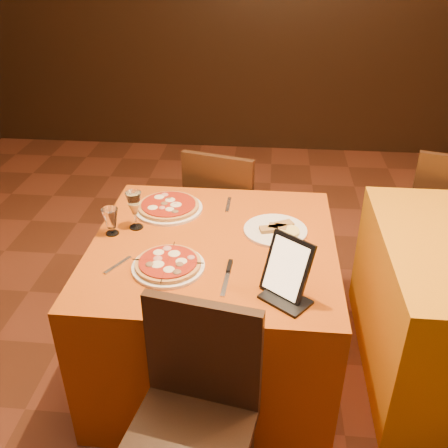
# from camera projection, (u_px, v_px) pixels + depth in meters

# --- Properties ---
(floor) EXTENTS (6.00, 7.00, 0.01)m
(floor) POSITION_uv_depth(u_px,v_px,m) (262.00, 429.00, 2.28)
(floor) COLOR #5E2D19
(floor) RESTS_ON ground
(wall_back) EXTENTS (6.00, 0.01, 2.80)m
(wall_back) POSITION_uv_depth(u_px,v_px,m) (279.00, 5.00, 4.59)
(wall_back) COLOR black
(wall_back) RESTS_ON floor
(main_table) EXTENTS (1.10, 1.10, 0.75)m
(main_table) POSITION_uv_depth(u_px,v_px,m) (214.00, 307.00, 2.44)
(main_table) COLOR #AC460B
(main_table) RESTS_ON floor
(chair_main_near) EXTENTS (0.49, 0.49, 0.91)m
(chair_main_near) POSITION_uv_depth(u_px,v_px,m) (187.00, 441.00, 1.70)
(chair_main_near) COLOR black
(chair_main_near) RESTS_ON floor
(chair_main_far) EXTENTS (0.53, 0.53, 0.91)m
(chair_main_far) POSITION_uv_depth(u_px,v_px,m) (229.00, 213.00, 3.10)
(chair_main_far) COLOR black
(chair_main_far) RESTS_ON floor
(chair_side_far) EXTENTS (0.56, 0.56, 0.91)m
(chair_side_far) POSITION_uv_depth(u_px,v_px,m) (442.00, 214.00, 3.10)
(chair_side_far) COLOR black
(chair_side_far) RESTS_ON floor
(pizza_near) EXTENTS (0.31, 0.31, 0.03)m
(pizza_near) POSITION_uv_depth(u_px,v_px,m) (168.00, 265.00, 2.07)
(pizza_near) COLOR white
(pizza_near) RESTS_ON main_table
(pizza_far) EXTENTS (0.34, 0.34, 0.03)m
(pizza_far) POSITION_uv_depth(u_px,v_px,m) (169.00, 207.00, 2.51)
(pizza_far) COLOR white
(pizza_far) RESTS_ON main_table
(cutlet_dish) EXTENTS (0.30, 0.30, 0.03)m
(cutlet_dish) POSITION_uv_depth(u_px,v_px,m) (275.00, 229.00, 2.33)
(cutlet_dish) COLOR white
(cutlet_dish) RESTS_ON main_table
(wine_glass) EXTENTS (0.07, 0.07, 0.19)m
(wine_glass) POSITION_uv_depth(u_px,v_px,m) (135.00, 210.00, 2.32)
(wine_glass) COLOR #E9D684
(wine_glass) RESTS_ON main_table
(water_glass) EXTENTS (0.09, 0.09, 0.13)m
(water_glass) POSITION_uv_depth(u_px,v_px,m) (111.00, 222.00, 2.29)
(water_glass) COLOR silver
(water_glass) RESTS_ON main_table
(tablet) EXTENTS (0.21, 0.19, 0.23)m
(tablet) POSITION_uv_depth(u_px,v_px,m) (287.00, 267.00, 1.88)
(tablet) COLOR black
(tablet) RESTS_ON main_table
(knife) EXTENTS (0.03, 0.23, 0.01)m
(knife) POSITION_uv_depth(u_px,v_px,m) (226.00, 279.00, 2.01)
(knife) COLOR #ACABB2
(knife) RESTS_ON main_table
(fork_near) EXTENTS (0.09, 0.14, 0.01)m
(fork_near) POSITION_uv_depth(u_px,v_px,m) (118.00, 265.00, 2.09)
(fork_near) COLOR #B0B0B7
(fork_near) RESTS_ON main_table
(fork_far) EXTENTS (0.02, 0.16, 0.01)m
(fork_far) POSITION_uv_depth(u_px,v_px,m) (228.00, 205.00, 2.56)
(fork_far) COLOR silver
(fork_far) RESTS_ON main_table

